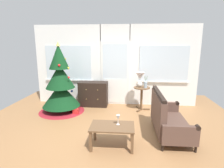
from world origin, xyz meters
The scene contains 11 objects.
ground_plane centered at (0.00, 0.00, 0.00)m, with size 6.76×6.76×0.00m, color #996B42.
back_wall_with_door centered at (0.00, 2.08, 1.28)m, with size 5.20×0.14×2.55m.
christmas_tree centered at (-1.51, 1.20, 0.76)m, with size 1.32×1.32×2.02m.
dresser_cabinet centered at (-0.67, 1.79, 0.39)m, with size 0.90×0.45×0.78m.
settee_sofa centered at (1.29, 0.03, 0.38)m, with size 0.74×1.48×0.96m.
side_table centered at (0.84, 1.55, 0.50)m, with size 0.50×0.48×0.70m.
table_lamp centered at (0.78, 1.59, 0.98)m, with size 0.28×0.28×0.44m.
flower_vase centered at (0.94, 1.49, 0.82)m, with size 0.11×0.10×0.35m.
coffee_table centered at (0.16, -0.57, 0.37)m, with size 0.85×0.53×0.43m.
wine_glass centered at (0.27, -0.51, 0.57)m, with size 0.08×0.08×0.20m.
gift_box centered at (-1.03, 1.01, 0.08)m, with size 0.16×0.15×0.16m, color red.
Camera 1 is at (0.47, -3.83, 1.97)m, focal length 29.62 mm.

